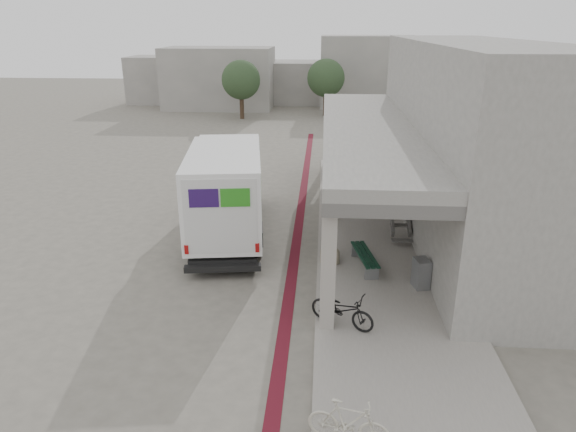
# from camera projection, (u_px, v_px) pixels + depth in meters

# --- Properties ---
(ground) EXTENTS (120.00, 120.00, 0.00)m
(ground) POSITION_uv_depth(u_px,v_px,m) (263.00, 268.00, 16.98)
(ground) COLOR #625C54
(ground) RESTS_ON ground
(bike_lane_stripe) EXTENTS (0.35, 40.00, 0.01)m
(bike_lane_stripe) POSITION_uv_depth(u_px,v_px,m) (296.00, 244.00, 18.78)
(bike_lane_stripe) COLOR #5A121E
(bike_lane_stripe) RESTS_ON ground
(sidewalk) EXTENTS (4.40, 28.00, 0.12)m
(sidewalk) POSITION_uv_depth(u_px,v_px,m) (385.00, 270.00, 16.70)
(sidewalk) COLOR gray
(sidewalk) RESTS_ON ground
(transit_building) EXTENTS (7.60, 17.00, 7.00)m
(transit_building) POSITION_uv_depth(u_px,v_px,m) (453.00, 140.00, 19.54)
(transit_building) COLOR gray
(transit_building) RESTS_ON ground
(distant_backdrop) EXTENTS (28.00, 10.00, 6.50)m
(distant_backdrop) POSITION_uv_depth(u_px,v_px,m) (276.00, 77.00, 49.70)
(distant_backdrop) COLOR gray
(distant_backdrop) RESTS_ON ground
(tree_left) EXTENTS (3.20, 3.20, 4.80)m
(tree_left) POSITION_uv_depth(u_px,v_px,m) (241.00, 80.00, 42.32)
(tree_left) COLOR #38281C
(tree_left) RESTS_ON ground
(tree_mid) EXTENTS (3.20, 3.20, 4.80)m
(tree_mid) POSITION_uv_depth(u_px,v_px,m) (326.00, 78.00, 43.73)
(tree_mid) COLOR #38281C
(tree_mid) RESTS_ON ground
(tree_right) EXTENTS (3.20, 3.20, 4.80)m
(tree_right) POSITION_uv_depth(u_px,v_px,m) (423.00, 80.00, 42.28)
(tree_right) COLOR #38281C
(tree_right) RESTS_ON ground
(fedex_truck) EXTENTS (3.47, 8.23, 3.40)m
(fedex_truck) POSITION_uv_depth(u_px,v_px,m) (227.00, 188.00, 19.18)
(fedex_truck) COLOR black
(fedex_truck) RESTS_ON ground
(bench) EXTENTS (0.83, 2.11, 0.48)m
(bench) POSITION_uv_depth(u_px,v_px,m) (365.00, 257.00, 16.63)
(bench) COLOR slate
(bench) RESTS_ON sidewalk
(bollard_near) EXTENTS (0.36, 0.36, 0.54)m
(bollard_near) POSITION_uv_depth(u_px,v_px,m) (334.00, 256.00, 16.95)
(bollard_near) COLOR gray
(bollard_near) RESTS_ON sidewalk
(bollard_far) EXTENTS (0.41, 0.41, 0.61)m
(bollard_far) POSITION_uv_depth(u_px,v_px,m) (327.00, 254.00, 16.97)
(bollard_far) COLOR gray
(bollard_far) RESTS_ON sidewalk
(utility_cabinet) EXTENTS (0.52, 0.62, 0.90)m
(utility_cabinet) POSITION_uv_depth(u_px,v_px,m) (421.00, 273.00, 15.34)
(utility_cabinet) COLOR gray
(utility_cabinet) RESTS_ON sidewalk
(bicycle_black) EXTENTS (1.88, 1.39, 0.94)m
(bicycle_black) POSITION_uv_depth(u_px,v_px,m) (342.00, 309.00, 13.38)
(bicycle_black) COLOR black
(bicycle_black) RESTS_ON sidewalk
(bicycle_cream) EXTENTS (1.64, 0.80, 0.95)m
(bicycle_cream) POSITION_uv_depth(u_px,v_px,m) (349.00, 422.00, 9.59)
(bicycle_cream) COLOR beige
(bicycle_cream) RESTS_ON sidewalk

